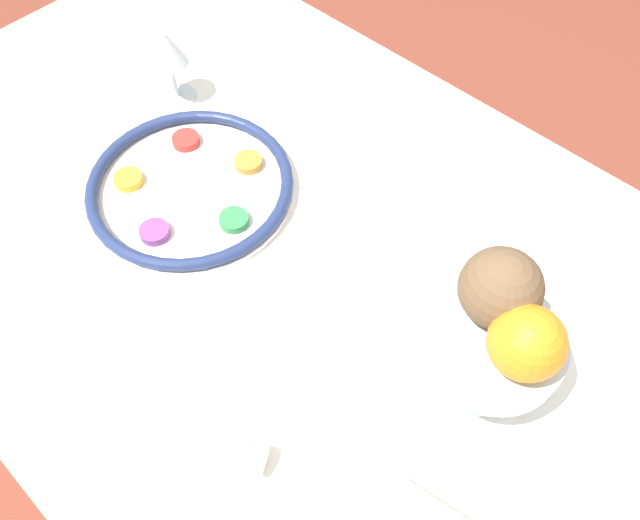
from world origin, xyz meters
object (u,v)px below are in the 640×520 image
(wine_glass, at_px, (167,51))
(fruit_stand, at_px, (490,347))
(seder_plate, at_px, (191,186))
(napkin_roll, at_px, (208,446))
(orange_fruit, at_px, (527,343))
(coconut, at_px, (500,288))

(wine_glass, relative_size, fruit_stand, 0.79)
(seder_plate, relative_size, napkin_roll, 2.26)
(seder_plate, xyz_separation_m, orange_fruit, (0.56, 0.04, 0.14))
(fruit_stand, bearing_deg, wine_glass, 173.55)
(seder_plate, relative_size, wine_glass, 2.38)
(wine_glass, height_order, orange_fruit, orange_fruit)
(orange_fruit, distance_m, napkin_roll, 0.40)
(seder_plate, xyz_separation_m, napkin_roll, (0.34, -0.26, 0.00))
(seder_plate, distance_m, wine_glass, 0.25)
(orange_fruit, relative_size, napkin_roll, 0.60)
(coconut, relative_size, napkin_roll, 0.67)
(seder_plate, bearing_deg, orange_fruit, 4.29)
(orange_fruit, bearing_deg, napkin_roll, -125.96)
(seder_plate, xyz_separation_m, fruit_stand, (0.53, 0.05, 0.07))
(coconut, bearing_deg, orange_fruit, -31.11)
(coconut, bearing_deg, seder_plate, -171.06)
(wine_glass, bearing_deg, coconut, -4.34)
(fruit_stand, height_order, coconut, coconut)
(coconut, bearing_deg, napkin_roll, -115.11)
(seder_plate, distance_m, orange_fruit, 0.58)
(orange_fruit, xyz_separation_m, coconut, (-0.06, 0.04, 0.01))
(fruit_stand, bearing_deg, orange_fruit, -12.79)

